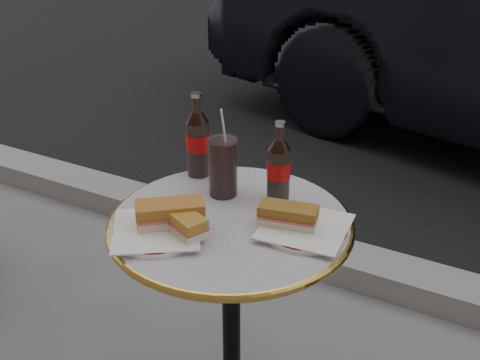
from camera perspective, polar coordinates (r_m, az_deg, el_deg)
The scene contains 10 objects.
curb at distance 2.58m, azimuth 9.08°, elevation -7.60°, with size 40.00×0.20×0.12m, color gray.
bistro_table at distance 1.73m, azimuth -0.81°, elevation -14.14°, with size 0.62×0.62×0.73m, color #BAB2C4, non-canonical shape.
plate_left at distance 1.47m, azimuth -7.94°, elevation -4.92°, with size 0.22×0.22×0.01m, color white.
plate_right at distance 1.47m, azimuth 6.17°, elevation -4.66°, with size 0.21×0.21×0.01m, color white.
sandwich_left_a at distance 1.47m, azimuth -6.63°, elevation -3.26°, with size 0.16×0.08×0.06m, color #AC682B.
sandwich_left_b at distance 1.44m, azimuth -5.48°, elevation -3.99°, with size 0.14×0.06×0.05m, color #AE7B2C.
sandwich_right at distance 1.46m, azimuth 4.57°, elevation -3.45°, with size 0.14×0.07×0.05m, color olive.
cola_bottle_left at distance 1.69m, azimuth -4.04°, elevation 4.31°, with size 0.07×0.07×0.25m, color black, non-canonical shape.
cola_bottle_right at distance 1.55m, azimuth 3.71°, elevation 1.68°, with size 0.06×0.06×0.23m, color black, non-canonical shape.
cola_glass at distance 1.59m, azimuth -1.64°, elevation 1.25°, with size 0.08×0.08×0.16m, color black.
Camera 1 is at (0.64, -1.13, 1.51)m, focal length 45.00 mm.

